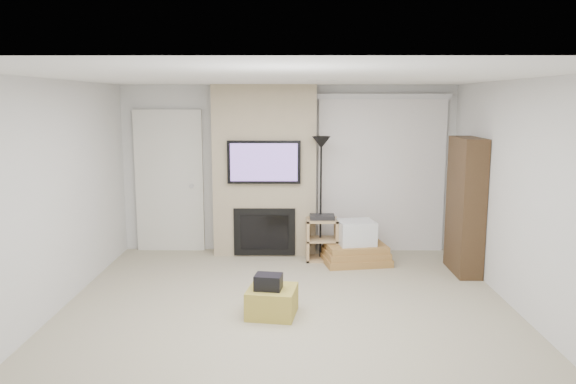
{
  "coord_description": "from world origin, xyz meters",
  "views": [
    {
      "loc": [
        0.03,
        -5.67,
        2.28
      ],
      "look_at": [
        0.0,
        1.2,
        1.15
      ],
      "focal_mm": 35.0,
      "sensor_mm": 36.0,
      "label": 1
    }
  ],
  "objects_px": {
    "floor_lamp": "(321,163)",
    "av_stand": "(322,236)",
    "ottoman": "(272,301)",
    "bookshelf": "(465,206)",
    "box_stack": "(356,247)"
  },
  "relations": [
    {
      "from": "ottoman",
      "to": "floor_lamp",
      "type": "relative_size",
      "value": 0.28
    },
    {
      "from": "bookshelf",
      "to": "floor_lamp",
      "type": "bearing_deg",
      "value": 161.98
    },
    {
      "from": "box_stack",
      "to": "bookshelf",
      "type": "bearing_deg",
      "value": -16.58
    },
    {
      "from": "floor_lamp",
      "to": "av_stand",
      "type": "distance_m",
      "value": 1.05
    },
    {
      "from": "floor_lamp",
      "to": "av_stand",
      "type": "bearing_deg",
      "value": -67.32
    },
    {
      "from": "box_stack",
      "to": "floor_lamp",
      "type": "bearing_deg",
      "value": 158.04
    },
    {
      "from": "ottoman",
      "to": "bookshelf",
      "type": "xyz_separation_m",
      "value": [
        2.5,
        1.55,
        0.75
      ]
    },
    {
      "from": "box_stack",
      "to": "bookshelf",
      "type": "distance_m",
      "value": 1.59
    },
    {
      "from": "box_stack",
      "to": "bookshelf",
      "type": "height_order",
      "value": "bookshelf"
    },
    {
      "from": "av_stand",
      "to": "box_stack",
      "type": "height_order",
      "value": "av_stand"
    },
    {
      "from": "av_stand",
      "to": "box_stack",
      "type": "distance_m",
      "value": 0.51
    },
    {
      "from": "floor_lamp",
      "to": "box_stack",
      "type": "xyz_separation_m",
      "value": [
        0.49,
        -0.2,
        -1.17
      ]
    },
    {
      "from": "ottoman",
      "to": "av_stand",
      "type": "distance_m",
      "value": 2.22
    },
    {
      "from": "ottoman",
      "to": "bookshelf",
      "type": "height_order",
      "value": "bookshelf"
    },
    {
      "from": "ottoman",
      "to": "av_stand",
      "type": "bearing_deg",
      "value": 72.99
    }
  ]
}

